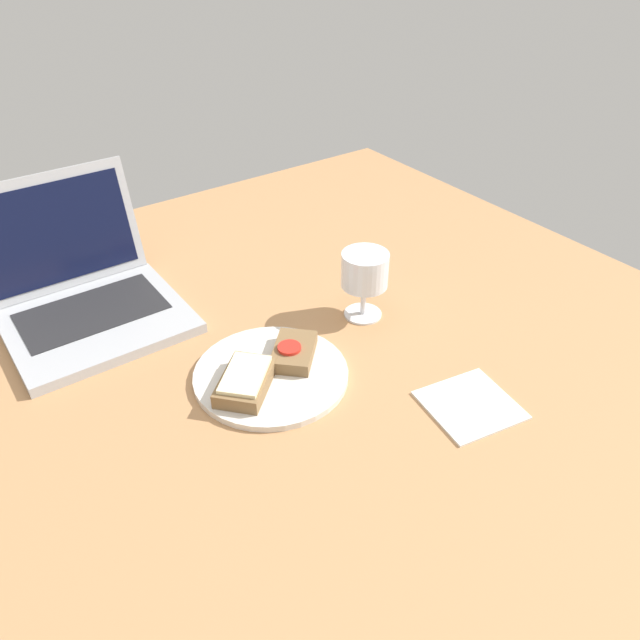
# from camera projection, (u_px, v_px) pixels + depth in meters

# --- Properties ---
(wooden_table) EXTENTS (1.40, 1.40, 0.03)m
(wooden_table) POSITION_uv_depth(u_px,v_px,m) (308.00, 356.00, 1.06)
(wooden_table) COLOR #B27F51
(wooden_table) RESTS_ON ground
(plate) EXTENTS (0.25, 0.25, 0.01)m
(plate) POSITION_uv_depth(u_px,v_px,m) (271.00, 374.00, 0.99)
(plate) COLOR silver
(plate) RESTS_ON wooden_table
(sandwich_with_cheese) EXTENTS (0.13, 0.13, 0.03)m
(sandwich_with_cheese) POSITION_uv_depth(u_px,v_px,m) (246.00, 381.00, 0.95)
(sandwich_with_cheese) COLOR brown
(sandwich_with_cheese) RESTS_ON plate
(sandwich_with_tomato) EXTENTS (0.11, 0.11, 0.03)m
(sandwich_with_tomato) POSITION_uv_depth(u_px,v_px,m) (294.00, 352.00, 1.01)
(sandwich_with_tomato) COLOR brown
(sandwich_with_tomato) RESTS_ON plate
(wine_glass) EXTENTS (0.08, 0.08, 0.13)m
(wine_glass) POSITION_uv_depth(u_px,v_px,m) (365.00, 273.00, 1.09)
(wine_glass) COLOR white
(wine_glass) RESTS_ON wooden_table
(laptop) EXTENTS (0.30, 0.31, 0.23)m
(laptop) POSITION_uv_depth(u_px,v_px,m) (86.00, 296.00, 1.11)
(laptop) COLOR #ADAFB5
(laptop) RESTS_ON wooden_table
(napkin) EXTENTS (0.15, 0.15, 0.00)m
(napkin) POSITION_uv_depth(u_px,v_px,m) (470.00, 405.00, 0.94)
(napkin) COLOR white
(napkin) RESTS_ON wooden_table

